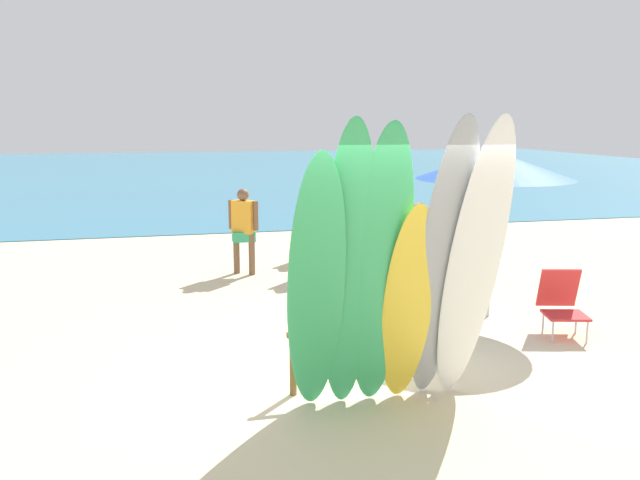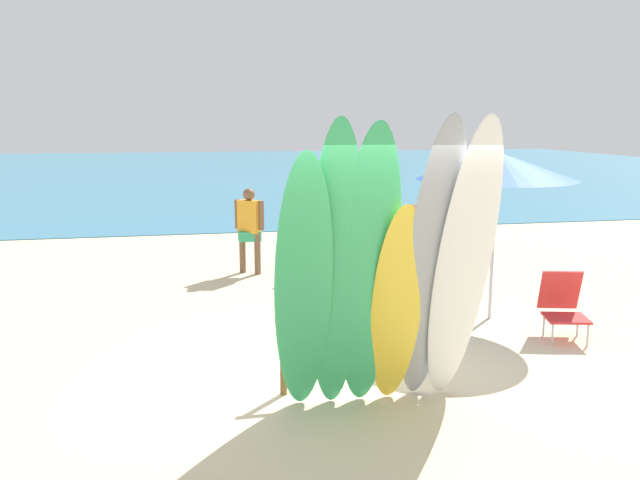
% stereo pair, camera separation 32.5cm
% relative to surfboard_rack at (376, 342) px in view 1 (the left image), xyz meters
% --- Properties ---
extents(ground, '(60.00, 60.00, 0.00)m').
position_rel_surfboard_rack_xyz_m(ground, '(0.00, 14.00, -0.48)').
color(ground, beige).
extents(ocean_water, '(60.00, 40.00, 0.02)m').
position_rel_surfboard_rack_xyz_m(ocean_water, '(0.00, 29.58, -0.47)').
color(ocean_water, teal).
rests_on(ocean_water, ground).
extents(surfboard_rack, '(1.83, 0.07, 0.66)m').
position_rel_surfboard_rack_xyz_m(surfboard_rack, '(0.00, 0.00, 0.00)').
color(surfboard_rack, brown).
rests_on(surfboard_rack, ground).
extents(surfboard_green_0, '(0.56, 0.74, 2.47)m').
position_rel_surfboard_rack_xyz_m(surfboard_green_0, '(-0.74, -0.54, 0.76)').
color(surfboard_green_0, '#38B266').
rests_on(surfboard_green_0, ground).
extents(surfboard_green_1, '(0.55, 0.70, 2.74)m').
position_rel_surfboard_rack_xyz_m(surfboard_green_1, '(-0.45, -0.55, 0.89)').
color(surfboard_green_1, '#38B266').
rests_on(surfboard_green_1, ground).
extents(surfboard_green_2, '(0.57, 0.70, 2.71)m').
position_rel_surfboard_rack_xyz_m(surfboard_green_2, '(-0.14, -0.55, 0.87)').
color(surfboard_green_2, '#38B266').
rests_on(surfboard_green_2, ground).
extents(surfboard_yellow_3, '(0.52, 0.64, 2.00)m').
position_rel_surfboard_rack_xyz_m(surfboard_yellow_3, '(0.14, -0.53, 0.52)').
color(surfboard_yellow_3, yellow).
rests_on(surfboard_yellow_3, ground).
extents(surfboard_grey_4, '(0.51, 0.95, 2.77)m').
position_rel_surfboard_rack_xyz_m(surfboard_grey_4, '(0.42, -0.64, 0.90)').
color(surfboard_grey_4, '#999EA3').
rests_on(surfboard_grey_4, ground).
extents(surfboard_white_5, '(0.53, 0.97, 2.77)m').
position_rel_surfboard_rack_xyz_m(surfboard_white_5, '(0.69, -0.71, 0.90)').
color(surfboard_white_5, white).
rests_on(surfboard_white_5, ground).
extents(beachgoer_near_rack, '(0.58, 0.35, 1.64)m').
position_rel_surfboard_rack_xyz_m(beachgoer_near_rack, '(0.82, 5.07, 0.46)').
color(beachgoer_near_rack, beige).
rests_on(beachgoer_near_rack, ground).
extents(beachgoer_midbeach, '(0.49, 0.38, 1.52)m').
position_rel_surfboard_rack_xyz_m(beachgoer_midbeach, '(-0.70, 5.32, 0.39)').
color(beachgoer_midbeach, brown).
rests_on(beachgoer_midbeach, ground).
extents(beachgoer_by_water, '(0.44, 0.63, 1.67)m').
position_rel_surfboard_rack_xyz_m(beachgoer_by_water, '(1.10, 1.64, 0.48)').
color(beachgoer_by_water, '#9E704C').
rests_on(beachgoer_by_water, ground).
extents(beachgoer_strolling, '(0.61, 0.36, 1.71)m').
position_rel_surfboard_rack_xyz_m(beachgoer_strolling, '(1.18, 6.58, 0.50)').
color(beachgoer_strolling, '#9E704C').
rests_on(beachgoer_strolling, ground).
extents(beach_chair_red, '(0.64, 0.75, 0.84)m').
position_rel_surfboard_rack_xyz_m(beach_chair_red, '(2.83, 1.08, -0.05)').
color(beach_chair_red, '#B7B7BC').
rests_on(beach_chair_red, ground).
extents(beach_umbrella, '(2.11, 2.11, 2.28)m').
position_rel_surfboard_rack_xyz_m(beach_umbrella, '(2.30, 1.99, 1.62)').
color(beach_umbrella, silver).
rests_on(beach_umbrella, ground).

